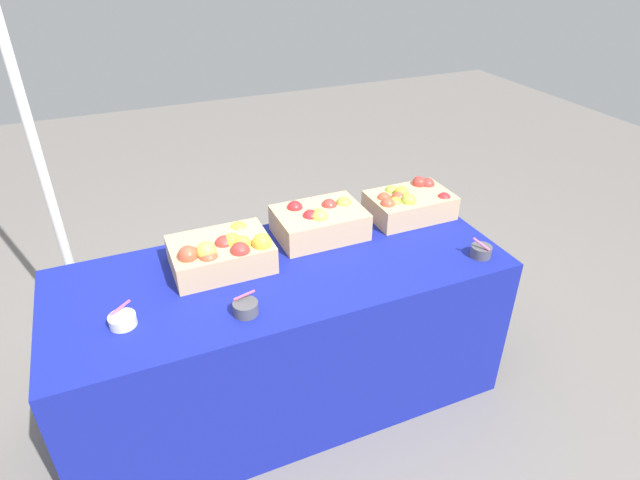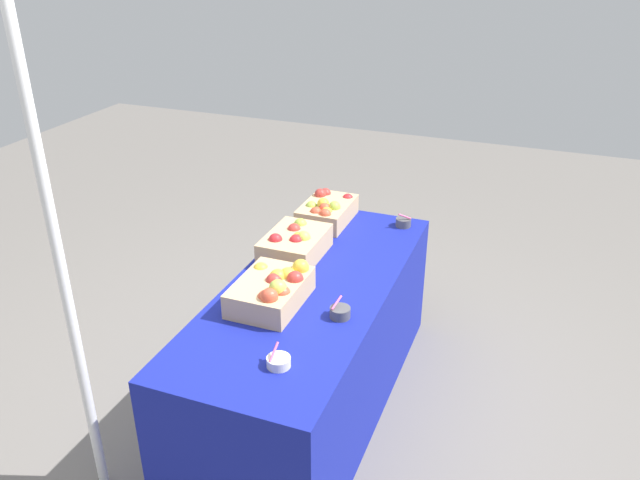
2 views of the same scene
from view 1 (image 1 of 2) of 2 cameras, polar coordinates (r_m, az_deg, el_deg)
The scene contains 9 objects.
ground_plane at distance 2.72m, azimuth -3.51°, elevation -16.02°, with size 10.00×10.00×0.00m, color slate.
table at distance 2.46m, azimuth -3.79°, elevation -10.15°, with size 1.90×0.76×0.74m, color navy.
apple_crate_left at distance 2.62m, azimuth 9.52°, elevation 3.93°, with size 0.40×0.26×0.16m.
apple_crate_middle at distance 2.42m, azimuth -0.05°, elevation 2.04°, with size 0.40×0.28×0.16m.
apple_crate_right at distance 2.22m, azimuth -10.48°, elevation -1.31°, with size 0.41×0.29×0.17m.
sample_bowl_near at distance 1.99m, azimuth -8.00°, elevation -7.23°, with size 0.09×0.09×0.09m.
sample_bowl_mid at distance 2.39m, azimuth 16.91°, elevation -1.15°, with size 0.09×0.09×0.09m.
sample_bowl_far at distance 2.05m, azimuth -20.45°, elevation -8.07°, with size 0.10×0.10×0.09m.
tent_pole at distance 2.63m, azimuth -27.95°, elevation 7.61°, with size 0.04×0.04×2.19m, color white.
Camera 1 is at (-0.58, -1.76, 1.99)m, focal length 29.78 mm.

